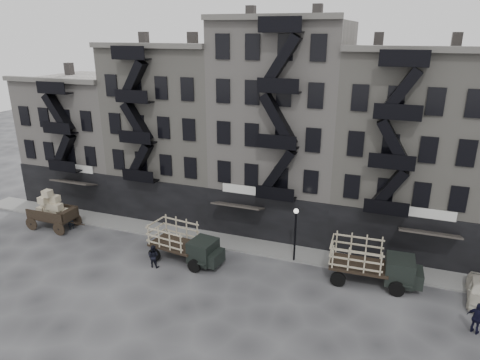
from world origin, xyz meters
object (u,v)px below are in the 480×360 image
(policeman, at_px, (477,319))
(pedestrian_mid, at_px, (153,256))
(horse, at_px, (58,214))
(pedestrian_west, at_px, (71,221))
(stake_truck_west, at_px, (184,241))
(stake_truck_east, at_px, (373,260))
(wagon, at_px, (51,206))

(policeman, bearing_deg, pedestrian_mid, 30.31)
(horse, distance_m, pedestrian_west, 2.27)
(stake_truck_west, bearing_deg, stake_truck_east, 14.95)
(wagon, distance_m, stake_truck_east, 26.68)
(wagon, relative_size, stake_truck_east, 0.68)
(pedestrian_west, distance_m, policeman, 31.05)
(stake_truck_west, distance_m, pedestrian_mid, 2.45)
(stake_truck_east, bearing_deg, wagon, 179.23)
(horse, xyz_separation_m, pedestrian_mid, (12.07, -3.78, 0.13))
(horse, xyz_separation_m, stake_truck_west, (13.76, -2.17, 0.89))
(stake_truck_west, height_order, pedestrian_mid, stake_truck_west)
(stake_truck_west, xyz_separation_m, stake_truck_east, (13.30, 1.69, 0.09))
(stake_truck_east, relative_size, policeman, 3.14)
(stake_truck_east, distance_m, pedestrian_west, 24.95)
(stake_truck_west, height_order, stake_truck_east, stake_truck_east)
(horse, xyz_separation_m, stake_truck_east, (27.06, -0.48, 0.98))
(wagon, relative_size, pedestrian_west, 2.59)
(stake_truck_east, xyz_separation_m, policeman, (5.97, -3.30, -0.75))
(pedestrian_west, xyz_separation_m, pedestrian_mid, (9.95, -2.97, 0.06))
(wagon, relative_size, stake_truck_west, 0.70)
(policeman, bearing_deg, horse, 23.80)
(stake_truck_west, height_order, pedestrian_west, stake_truck_west)
(pedestrian_west, bearing_deg, stake_truck_east, -57.79)
(horse, distance_m, stake_truck_west, 13.96)
(horse, height_order, stake_truck_west, stake_truck_west)
(stake_truck_east, distance_m, pedestrian_mid, 15.36)
(stake_truck_east, xyz_separation_m, pedestrian_mid, (-14.98, -3.30, -0.85))
(horse, xyz_separation_m, policeman, (33.03, -3.78, 0.23))
(wagon, xyz_separation_m, stake_truck_east, (26.67, 0.58, -0.28))
(stake_truck_west, relative_size, pedestrian_west, 3.69)
(horse, distance_m, wagon, 1.69)
(stake_truck_west, xyz_separation_m, pedestrian_west, (-11.63, 1.37, -0.82))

